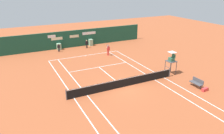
{
  "coord_description": "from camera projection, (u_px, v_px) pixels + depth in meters",
  "views": [
    {
      "loc": [
        -10.16,
        -17.68,
        10.07
      ],
      "look_at": [
        0.58,
        3.82,
        0.8
      ],
      "focal_mm": 35.04,
      "sensor_mm": 36.0,
      "label": 1
    }
  ],
  "objects": [
    {
      "name": "tennis_ball_by_sideline",
      "position": [
        69.0,
        61.0,
        30.14
      ],
      "size": [
        0.07,
        0.07,
        0.07
      ],
      "primitive_type": "sphere",
      "color": "#CCE033",
      "rests_on": "ground_plane"
    },
    {
      "name": "sponsor_back_wall",
      "position": [
        74.0,
        39.0,
        36.3
      ],
      "size": [
        25.0,
        1.02,
        2.8
      ],
      "color": "#194C38",
      "rests_on": "ground_plane"
    },
    {
      "name": "equipment_bag",
      "position": [
        205.0,
        89.0,
        21.79
      ],
      "size": [
        0.9,
        0.38,
        0.32
      ],
      "color": "#DB3838",
      "rests_on": "ground_plane"
    },
    {
      "name": "ground_plane",
      "position": [
        121.0,
        85.0,
        23.1
      ],
      "size": [
        80.0,
        80.0,
        0.01
      ],
      "color": "#A8512D"
    },
    {
      "name": "tennis_net",
      "position": [
        124.0,
        82.0,
        22.44
      ],
      "size": [
        12.1,
        0.1,
        1.07
      ],
      "color": "#4C4C51",
      "rests_on": "ground_plane"
    },
    {
      "name": "player_bench",
      "position": [
        197.0,
        82.0,
        22.5
      ],
      "size": [
        0.54,
        1.42,
        0.88
      ],
      "rotation": [
        0.0,
        0.0,
        1.57
      ],
      "color": "#38383D",
      "rests_on": "ground_plane"
    },
    {
      "name": "tennis_ball_near_service_line",
      "position": [
        71.0,
        61.0,
        30.07
      ],
      "size": [
        0.07,
        0.07,
        0.07
      ],
      "primitive_type": "sphere",
      "color": "#CCE033",
      "rests_on": "ground_plane"
    },
    {
      "name": "player_on_baseline",
      "position": [
        108.0,
        49.0,
        32.13
      ],
      "size": [
        0.73,
        0.66,
        1.82
      ],
      "rotation": [
        0.0,
        0.0,
        2.94
      ],
      "color": "red",
      "rests_on": "ground_plane"
    },
    {
      "name": "umpire_chair",
      "position": [
        171.0,
        60.0,
        25.22
      ],
      "size": [
        1.0,
        1.0,
        2.72
      ],
      "rotation": [
        0.0,
        0.0,
        1.57
      ],
      "color": "#47474C",
      "rests_on": "ground_plane"
    },
    {
      "name": "ball_kid_right_post",
      "position": [
        87.0,
        43.0,
        35.84
      ],
      "size": [
        0.46,
        0.19,
        1.37
      ],
      "rotation": [
        0.0,
        0.0,
        3.18
      ],
      "color": "black",
      "rests_on": "ground_plane"
    },
    {
      "name": "ball_kid_centre_post",
      "position": [
        59.0,
        47.0,
        33.93
      ],
      "size": [
        0.42,
        0.19,
        1.26
      ],
      "rotation": [
        0.0,
        0.0,
        3.03
      ],
      "color": "black",
      "rests_on": "ground_plane"
    }
  ]
}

